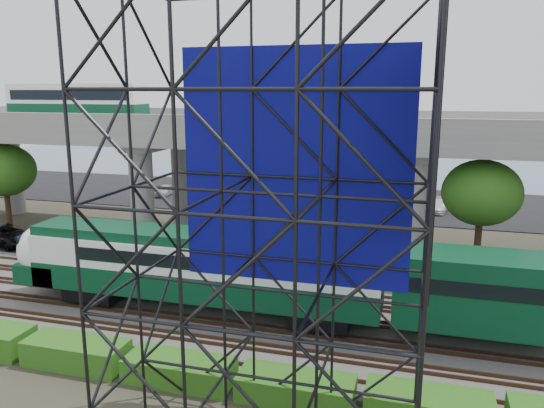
% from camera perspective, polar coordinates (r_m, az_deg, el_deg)
% --- Properties ---
extents(ground, '(140.00, 140.00, 0.00)m').
position_cam_1_polar(ground, '(27.57, -7.84, -13.64)').
color(ground, '#474233').
rests_on(ground, ground).
extents(ballast_bed, '(90.00, 12.00, 0.20)m').
position_cam_1_polar(ballast_bed, '(29.19, -6.24, -11.85)').
color(ballast_bed, slate).
rests_on(ballast_bed, ground).
extents(service_road, '(90.00, 5.00, 0.08)m').
position_cam_1_polar(service_road, '(36.67, -1.23, -6.75)').
color(service_road, black).
rests_on(service_road, ground).
extents(parking_lot, '(90.00, 18.00, 0.08)m').
position_cam_1_polar(parking_lot, '(58.76, 5.51, 0.50)').
color(parking_lot, black).
rests_on(parking_lot, ground).
extents(harbor_water, '(140.00, 40.00, 0.03)m').
position_cam_1_polar(harbor_water, '(80.18, 8.38, 3.58)').
color(harbor_water, slate).
rests_on(harbor_water, ground).
extents(rail_tracks, '(90.00, 9.52, 0.16)m').
position_cam_1_polar(rail_tracks, '(29.12, -6.25, -11.52)').
color(rail_tracks, '#472D1E').
rests_on(rail_tracks, ballast_bed).
extents(commuter_train, '(29.30, 3.06, 4.30)m').
position_cam_1_polar(commuter_train, '(27.69, -3.64, -6.97)').
color(commuter_train, black).
rests_on(commuter_train, rail_tracks).
extents(overpass, '(80.00, 12.00, 12.40)m').
position_cam_1_polar(overpass, '(40.47, -0.73, 6.93)').
color(overpass, '#9E9B93').
rests_on(overpass, ground).
extents(scaffold_tower, '(9.36, 6.36, 15.00)m').
position_cam_1_polar(scaffold_tower, '(15.89, -0.20, -4.29)').
color(scaffold_tower, black).
rests_on(scaffold_tower, ground).
extents(hedge_strip, '(34.60, 1.80, 1.20)m').
position_cam_1_polar(hedge_strip, '(23.49, -9.91, -17.07)').
color(hedge_strip, '#295914').
rests_on(hedge_strip, ground).
extents(trees, '(40.94, 16.94, 7.69)m').
position_cam_1_polar(trees, '(42.04, -5.09, 3.45)').
color(trees, '#382314').
rests_on(trees, ground).
extents(suv, '(6.00, 3.69, 1.55)m').
position_cam_1_polar(suv, '(46.22, -26.69, -3.00)').
color(suv, black).
rests_on(suv, service_road).
extents(parked_cars, '(36.57, 9.64, 1.32)m').
position_cam_1_polar(parked_cars, '(58.16, 5.75, 1.03)').
color(parked_cars, '#BDBDBD').
rests_on(parked_cars, parking_lot).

